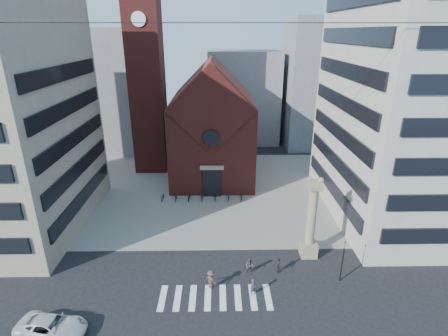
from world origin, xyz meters
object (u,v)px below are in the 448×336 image
(pedestrian_0, at_px, (253,287))
(pedestrian_1, at_px, (249,266))
(traffic_light, at_px, (343,260))
(scooter_0, at_px, (163,197))
(lion_column, at_px, (311,226))
(white_car, at_px, (52,327))
(pedestrian_2, at_px, (278,265))

(pedestrian_0, distance_m, pedestrian_1, 2.93)
(traffic_light, xyz_separation_m, scooter_0, (-18.69, 16.65, -1.74))
(lion_column, height_order, white_car, lion_column)
(lion_column, distance_m, pedestrian_1, 7.33)
(pedestrian_1, bearing_deg, pedestrian_0, -68.49)
(pedestrian_0, relative_size, pedestrian_2, 0.96)
(lion_column, xyz_separation_m, white_car, (-21.74, -9.72, -2.73))
(pedestrian_1, xyz_separation_m, scooter_0, (-10.45, 15.41, -0.26))
(pedestrian_0, bearing_deg, scooter_0, 94.35)
(white_car, bearing_deg, lion_column, -56.80)
(lion_column, relative_size, traffic_light, 2.02)
(pedestrian_0, bearing_deg, white_car, 169.02)
(scooter_0, bearing_deg, pedestrian_1, -54.98)
(pedestrian_2, bearing_deg, scooter_0, 29.05)
(lion_column, distance_m, white_car, 23.97)
(lion_column, relative_size, scooter_0, 4.60)
(lion_column, relative_size, pedestrian_2, 5.25)
(traffic_light, bearing_deg, lion_column, 116.46)
(pedestrian_2, bearing_deg, white_car, 99.55)
(lion_column, bearing_deg, pedestrian_1, -156.18)
(lion_column, xyz_separation_m, scooter_0, (-16.70, 12.65, -2.91))
(pedestrian_2, bearing_deg, lion_column, -64.30)
(pedestrian_0, relative_size, pedestrian_1, 0.99)
(white_car, bearing_deg, pedestrian_0, -66.37)
(pedestrian_1, height_order, scooter_0, pedestrian_1)
(white_car, xyz_separation_m, pedestrian_1, (15.49, 6.96, 0.08))
(white_car, xyz_separation_m, pedestrian_2, (18.20, 7.03, 0.10))
(white_car, bearing_deg, pedestrian_2, -59.77)
(lion_column, distance_m, traffic_light, 4.62)
(white_car, xyz_separation_m, pedestrian_0, (15.57, 4.03, 0.07))
(lion_column, xyz_separation_m, pedestrian_1, (-6.25, -2.76, -2.65))
(white_car, bearing_deg, scooter_0, -3.59)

